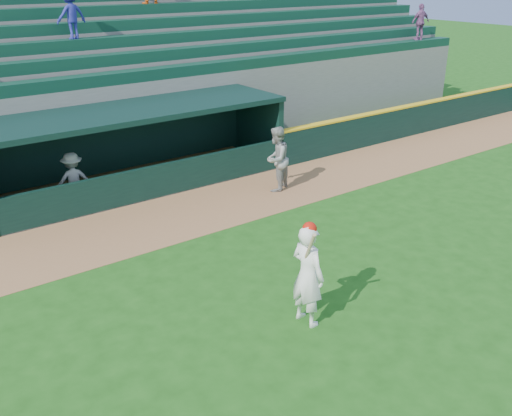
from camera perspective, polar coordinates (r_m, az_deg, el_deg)
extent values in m
plane|color=#1B4D13|center=(12.34, 4.47, -7.90)|extent=(120.00, 120.00, 0.00)
cube|color=#94633B|center=(15.94, -7.08, -0.59)|extent=(40.00, 3.00, 0.01)
cube|color=black|center=(24.80, 16.34, 8.64)|extent=(15.50, 0.30, 1.20)
cube|color=yellow|center=(24.66, 16.51, 10.06)|extent=(15.50, 0.32, 0.06)
imported|color=gray|center=(17.26, 2.05, 4.92)|extent=(1.20, 1.12, 1.98)
imported|color=#9F9F9A|center=(16.86, -17.79, 2.68)|extent=(1.11, 0.74, 1.59)
cube|color=#62625D|center=(18.26, -11.47, 2.27)|extent=(9.00, 2.60, 0.04)
cube|color=black|center=(20.17, 0.19, 8.05)|extent=(0.20, 2.60, 2.30)
cube|color=black|center=(19.05, -13.45, 6.54)|extent=(9.40, 0.20, 2.30)
cube|color=black|center=(17.59, -12.07, 9.48)|extent=(9.40, 2.80, 0.16)
cube|color=black|center=(17.06, -9.81, 2.63)|extent=(9.00, 0.16, 1.00)
cube|color=brown|center=(18.88, -12.59, 3.59)|extent=(8.40, 0.45, 0.10)
cube|color=slate|center=(19.44, -14.17, 7.73)|extent=(34.00, 0.85, 2.91)
cube|color=#0F3828|center=(18.99, -14.50, 12.42)|extent=(34.00, 0.60, 0.36)
cube|color=slate|center=(20.16, -15.20, 8.81)|extent=(34.00, 0.85, 3.36)
cube|color=#0F3828|center=(19.70, -15.63, 13.99)|extent=(34.00, 0.60, 0.36)
cube|color=slate|center=(20.88, -16.16, 9.81)|extent=(34.00, 0.85, 3.81)
cube|color=#0F3828|center=(20.43, -16.69, 15.45)|extent=(34.00, 0.60, 0.36)
cube|color=slate|center=(21.62, -17.06, 10.74)|extent=(34.00, 0.85, 4.26)
cube|color=#0F3828|center=(21.18, -17.69, 16.80)|extent=(34.00, 0.60, 0.36)
cube|color=slate|center=(22.37, -17.91, 11.61)|extent=(34.00, 0.85, 4.71)
cube|color=#0F3828|center=(21.95, -18.63, 18.05)|extent=(34.00, 0.60, 0.36)
cube|color=slate|center=(23.13, -18.71, 12.42)|extent=(34.00, 0.85, 5.16)
cube|color=slate|center=(23.89, -19.46, 13.18)|extent=(34.00, 0.85, 5.61)
cube|color=slate|center=(24.44, -19.90, 13.31)|extent=(34.50, 0.30, 5.61)
imported|color=#895088|center=(28.24, 16.12, 17.45)|extent=(0.98, 0.56, 1.58)
imported|color=navy|center=(20.25, -18.02, 17.93)|extent=(1.05, 0.70, 1.52)
imported|color=white|center=(10.74, 5.19, -6.69)|extent=(0.55, 0.78, 2.04)
sphere|color=red|center=(10.31, 5.38, -2.10)|extent=(0.27, 0.27, 0.27)
cylinder|color=#CFAE84|center=(10.15, 5.39, -3.96)|extent=(0.27, 0.48, 0.76)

